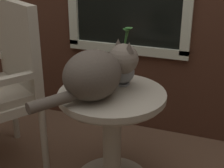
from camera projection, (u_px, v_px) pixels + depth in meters
The scene contains 3 objects.
wicker_side_table at pixel (112, 123), 1.91m from camera, with size 0.62×0.62×0.64m.
cat at pixel (97, 73), 1.72m from camera, with size 0.42×0.60×0.29m.
pewter_vase_with_ivy at pixel (123, 69), 1.90m from camera, with size 0.14×0.14×0.35m.
Camera 1 is at (0.66, -1.45, 1.39)m, focal length 51.95 mm.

